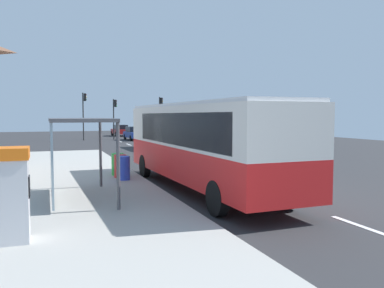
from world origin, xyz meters
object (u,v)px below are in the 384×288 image
Objects in this scene: traffic_light_median at (114,112)px; sedan_near at (135,133)px; traffic_light_far_side at (84,109)px; bus at (202,141)px; white_van at (164,133)px; recycling_bin_red at (120,166)px; traffic_light_near_side at (160,111)px; ticket_machine at (13,194)px; sedan_far at (120,130)px; recycling_bin_blue at (123,168)px; bus_shelter at (69,137)px; recycling_bin_green at (118,164)px.

sedan_near is at bearing -50.98° from traffic_light_median.
traffic_light_median is at bearing 12.85° from traffic_light_far_side.
white_van is at bearing 78.14° from bus.
sedan_near is 0.84× the size of traffic_light_far_side.
recycling_bin_red is 30.35m from traffic_light_near_side.
sedan_near is 2.30× the size of ticket_machine.
traffic_light_far_side is at bearing 87.87° from recycling_bin_red.
recycling_bin_red is (3.54, 7.80, -0.52)m from ticket_machine.
bus is at bearing -87.54° from traffic_light_far_side.
white_van is 1.06× the size of traffic_light_near_side.
sedan_far is 9.74m from traffic_light_near_side.
white_van is 0.99× the size of traffic_light_far_side.
recycling_bin_blue is 30.30m from traffic_light_far_side.
traffic_light_near_side is 8.64m from traffic_light_far_side.
ticket_machine is (-6.03, -4.84, -0.67)m from bus.
bus is at bearing -97.40° from sedan_near.
traffic_light_far_side is at bearing 111.07° from white_van.
white_van is at bearing -104.28° from traffic_light_near_side.
traffic_light_near_side reaches higher than sedan_far.
bus is 2.24× the size of traffic_light_near_side.
recycling_bin_red is (-6.50, -27.90, -0.14)m from sedan_near.
traffic_light_far_side is 33.48m from bus_shelter.
bus is 2.77× the size of bus_shelter.
recycling_bin_blue is 31.38m from traffic_light_median.
traffic_light_median is 34.78m from bus_shelter.
traffic_light_near_side is (3.20, 0.74, 2.50)m from sedan_near.
recycling_bin_red is 0.20× the size of traffic_light_median.
traffic_light_median is 1.17× the size of bus_shelter.
traffic_light_median is (-1.80, 14.57, 1.78)m from white_van.
traffic_light_near_side reaches higher than bus_shelter.
traffic_light_near_side reaches higher than traffic_light_median.
recycling_bin_green is (0.00, 0.70, 0.00)m from recycling_bin_red.
white_van is 17.59m from recycling_bin_blue.
sedan_far is 38.75m from recycling_bin_blue.
white_van is at bearing 66.19° from bus_shelter.
traffic_light_near_side reaches higher than recycling_bin_green.
sedan_near is 0.90× the size of traffic_light_near_side.
traffic_light_near_side is at bearing -70.15° from sedan_far.
ticket_machine reaches higher than recycling_bin_red.
bus is 2.09× the size of traffic_light_far_side.
white_van is at bearing 68.65° from recycling_bin_blue.
traffic_light_near_side reaches higher than recycling_bin_red.
bus_shelter is at bearing -110.14° from traffic_light_near_side.
sedan_far is 38.06m from recycling_bin_red.
sedan_near is 37.09m from ticket_machine.
sedan_far is at bearing 89.73° from white_van.
recycling_bin_green is (-6.50, -36.80, -0.14)m from sedan_far.
sedan_far is 2.29× the size of ticket_machine.
bus is 11.66× the size of recycling_bin_red.
traffic_light_far_side is 1.13× the size of traffic_light_median.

